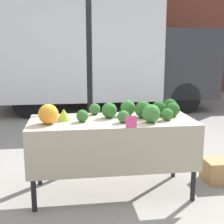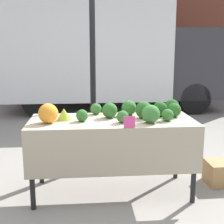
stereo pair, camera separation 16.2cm
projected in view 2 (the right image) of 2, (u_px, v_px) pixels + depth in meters
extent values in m
plane|color=gray|center=(112.00, 192.00, 3.37)|extent=(40.00, 40.00, 0.00)
cube|color=brown|center=(92.00, 18.00, 10.18)|extent=(16.00, 0.60, 4.92)
cylinder|color=black|center=(93.00, 61.00, 3.86)|extent=(0.07, 0.07, 2.73)
cube|color=white|center=(85.00, 50.00, 7.71)|extent=(3.86, 2.28, 2.26)
cube|color=#333338|center=(189.00, 63.00, 8.00)|extent=(1.43, 2.10, 1.63)
cylinder|color=black|center=(194.00, 99.00, 7.23)|extent=(0.72, 0.22, 0.72)
cylinder|color=black|center=(172.00, 88.00, 9.06)|extent=(0.72, 0.22, 0.72)
cylinder|color=black|center=(39.00, 101.00, 6.93)|extent=(0.72, 0.22, 0.72)
cylinder|color=black|center=(48.00, 90.00, 8.76)|extent=(0.72, 0.22, 0.72)
cube|color=tan|center=(112.00, 121.00, 3.21)|extent=(1.69, 0.72, 0.03)
cube|color=tan|center=(115.00, 154.00, 2.91)|extent=(1.69, 0.01, 0.44)
cylinder|color=black|center=(32.00, 171.00, 2.93)|extent=(0.05, 0.05, 0.77)
cylinder|color=black|center=(194.00, 166.00, 3.06)|extent=(0.05, 0.05, 0.77)
cylinder|color=black|center=(40.00, 151.00, 3.52)|extent=(0.05, 0.05, 0.77)
cylinder|color=black|center=(177.00, 147.00, 3.65)|extent=(0.05, 0.05, 0.77)
sphere|color=orange|center=(48.00, 113.00, 3.04)|extent=(0.19, 0.19, 0.19)
cone|color=#93B238|center=(64.00, 114.00, 3.17)|extent=(0.15, 0.15, 0.12)
sphere|color=#336B2D|center=(123.00, 117.00, 3.06)|extent=(0.12, 0.12, 0.12)
sphere|color=#23511E|center=(160.00, 109.00, 3.34)|extent=(0.16, 0.16, 0.16)
sphere|color=#336B2D|center=(168.00, 115.00, 3.14)|extent=(0.12, 0.12, 0.12)
sphere|color=#285B23|center=(144.00, 110.00, 3.25)|extent=(0.18, 0.18, 0.18)
sphere|color=#336B2D|center=(129.00, 108.00, 3.40)|extent=(0.16, 0.16, 0.16)
sphere|color=#285B23|center=(174.00, 110.00, 3.32)|extent=(0.15, 0.15, 0.15)
sphere|color=#336B2D|center=(96.00, 109.00, 3.44)|extent=(0.12, 0.12, 0.12)
sphere|color=#23511E|center=(172.00, 106.00, 3.49)|extent=(0.16, 0.16, 0.16)
sphere|color=#2D6628|center=(110.00, 110.00, 3.27)|extent=(0.16, 0.16, 0.16)
sphere|color=#387533|center=(151.00, 114.00, 3.05)|extent=(0.18, 0.18, 0.18)
sphere|color=#2D6628|center=(82.00, 116.00, 3.12)|extent=(0.12, 0.12, 0.12)
cube|color=#EF4793|center=(129.00, 122.00, 2.87)|extent=(0.11, 0.01, 0.11)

